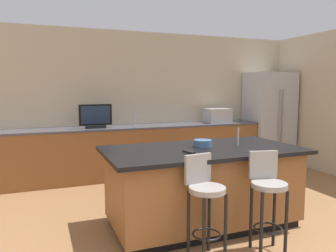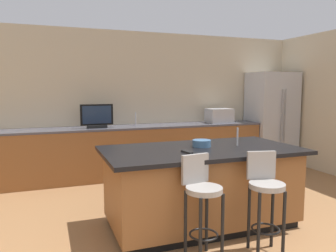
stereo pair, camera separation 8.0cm
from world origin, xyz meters
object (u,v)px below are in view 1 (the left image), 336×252
bar_stool_left (205,198)px  bar_stool_right (267,193)px  fruit_bowl (203,143)px  tv_remote (189,152)px  microwave (217,116)px  kitchen_island (202,186)px  refrigerator (269,119)px  tv_monitor (96,117)px

bar_stool_left → bar_stool_right: bearing=-17.9°
fruit_bowl → tv_remote: 0.43m
tv_remote → microwave: bearing=43.3°
tv_remote → bar_stool_right: bearing=-58.6°
kitchen_island → refrigerator: refrigerator is taller
bar_stool_left → fruit_bowl: 0.95m
bar_stool_left → fruit_bowl: size_ratio=4.49×
refrigerator → tv_remote: bearing=-140.2°
microwave → bar_stool_right: microwave is taller
microwave → bar_stool_right: 3.46m
tv_monitor → microwave: bearing=1.2°
tv_monitor → tv_remote: bearing=-76.9°
microwave → tv_remote: 3.16m
refrigerator → microwave: refrigerator is taller
tv_remote → fruit_bowl: bearing=30.8°
kitchen_island → bar_stool_right: bearing=-70.1°
kitchen_island → refrigerator: 3.65m
microwave → bar_stool_right: size_ratio=0.49×
tv_monitor → bar_stool_right: size_ratio=0.56×
fruit_bowl → bar_stool_left: bearing=-115.7°
kitchen_island → tv_remote: bearing=-144.1°
bar_stool_left → tv_remote: size_ratio=5.76×
refrigerator → bar_stool_right: refrigerator is taller
kitchen_island → fruit_bowl: 0.50m
microwave → bar_stool_left: microwave is taller
bar_stool_left → tv_remote: (0.07, 0.51, 0.33)m
refrigerator → microwave: 1.22m
fruit_bowl → bar_stool_right: bearing=-74.4°
kitchen_island → bar_stool_left: bar_stool_left is taller
bar_stool_left → fruit_bowl: fruit_bowl is taller
bar_stool_left → bar_stool_right: 0.64m
microwave → bar_stool_left: size_ratio=0.49×
refrigerator → microwave: (-1.21, 0.05, 0.10)m
kitchen_island → bar_stool_right: bar_stool_right is taller
kitchen_island → refrigerator: bearing=40.2°
bar_stool_left → bar_stool_right: bar_stool_right is taller
refrigerator → tv_monitor: bearing=-179.9°
kitchen_island → bar_stool_right: size_ratio=2.31×
bar_stool_right → tv_remote: (-0.56, 0.61, 0.33)m
tv_remote → refrigerator: bearing=28.4°
microwave → bar_stool_right: (-1.26, -3.18, -0.47)m
microwave → bar_stool_left: bearing=-121.5°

